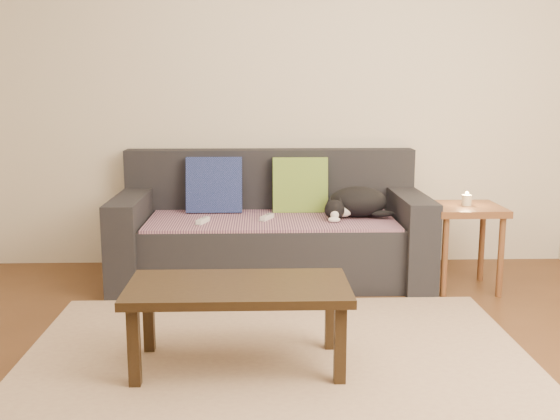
{
  "coord_description": "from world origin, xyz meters",
  "views": [
    {
      "loc": [
        -0.08,
        -2.87,
        1.32
      ],
      "look_at": [
        0.05,
        1.2,
        0.55
      ],
      "focal_mm": 42.0,
      "sensor_mm": 36.0,
      "label": 1
    }
  ],
  "objects_px": {
    "wii_remote_a": "(203,221)",
    "side_table": "(466,220)",
    "sofa": "(271,234)",
    "cat": "(356,203)",
    "coffee_table": "(238,295)",
    "wii_remote_b": "(267,217)"
  },
  "relations": [
    {
      "from": "wii_remote_a",
      "to": "wii_remote_b",
      "type": "xyz_separation_m",
      "value": [
        0.42,
        0.1,
        0.0
      ]
    },
    {
      "from": "sofa",
      "to": "coffee_table",
      "type": "relative_size",
      "value": 2.03
    },
    {
      "from": "sofa",
      "to": "coffee_table",
      "type": "distance_m",
      "value": 1.52
    },
    {
      "from": "sofa",
      "to": "wii_remote_b",
      "type": "relative_size",
      "value": 14.0
    },
    {
      "from": "cat",
      "to": "wii_remote_b",
      "type": "height_order",
      "value": "cat"
    },
    {
      "from": "wii_remote_a",
      "to": "coffee_table",
      "type": "xyz_separation_m",
      "value": [
        0.27,
        -1.28,
        -0.09
      ]
    },
    {
      "from": "wii_remote_a",
      "to": "sofa",
      "type": "bearing_deg",
      "value": -44.3
    },
    {
      "from": "sofa",
      "to": "wii_remote_a",
      "type": "relative_size",
      "value": 14.0
    },
    {
      "from": "side_table",
      "to": "cat",
      "type": "bearing_deg",
      "value": 160.56
    },
    {
      "from": "wii_remote_a",
      "to": "side_table",
      "type": "distance_m",
      "value": 1.72
    },
    {
      "from": "wii_remote_b",
      "to": "cat",
      "type": "bearing_deg",
      "value": -58.55
    },
    {
      "from": "wii_remote_b",
      "to": "coffee_table",
      "type": "height_order",
      "value": "wii_remote_b"
    },
    {
      "from": "wii_remote_a",
      "to": "side_table",
      "type": "height_order",
      "value": "side_table"
    },
    {
      "from": "cat",
      "to": "side_table",
      "type": "distance_m",
      "value": 0.73
    },
    {
      "from": "wii_remote_b",
      "to": "coffee_table",
      "type": "bearing_deg",
      "value": -160.74
    },
    {
      "from": "cat",
      "to": "side_table",
      "type": "height_order",
      "value": "cat"
    },
    {
      "from": "wii_remote_b",
      "to": "side_table",
      "type": "relative_size",
      "value": 0.27
    },
    {
      "from": "side_table",
      "to": "coffee_table",
      "type": "height_order",
      "value": "side_table"
    },
    {
      "from": "sofa",
      "to": "side_table",
      "type": "relative_size",
      "value": 3.75
    },
    {
      "from": "coffee_table",
      "to": "sofa",
      "type": "bearing_deg",
      "value": 83.15
    },
    {
      "from": "cat",
      "to": "wii_remote_b",
      "type": "distance_m",
      "value": 0.62
    },
    {
      "from": "side_table",
      "to": "sofa",
      "type": "bearing_deg",
      "value": 166.43
    }
  ]
}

